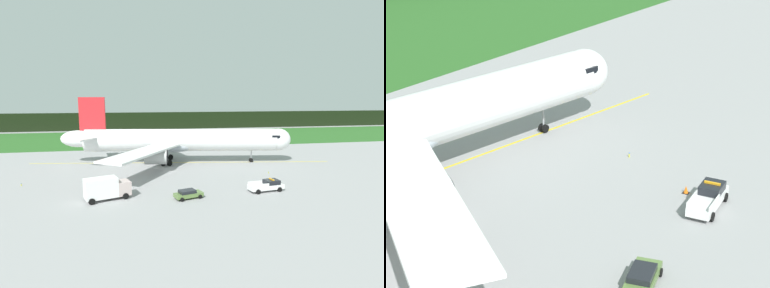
# 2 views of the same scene
# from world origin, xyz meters

# --- Properties ---
(ground) EXTENTS (320.00, 320.00, 0.00)m
(ground) POSITION_xyz_m (0.00, 0.00, 0.00)
(ground) COLOR #959496
(taxiway_centerline_main) EXTENTS (67.45, 11.10, 0.01)m
(taxiway_centerline_main) POSITION_xyz_m (3.89, 7.78, 0.00)
(taxiway_centerline_main) COLOR yellow
(taxiway_centerline_main) RESTS_ON ground
(airliner) EXTENTS (52.00, 45.67, 14.82)m
(airliner) POSITION_xyz_m (3.12, 7.90, 5.05)
(airliner) COLOR white
(airliner) RESTS_ON ground
(ops_pickup_truck) EXTENTS (5.84, 2.77, 1.94)m
(ops_pickup_truck) POSITION_xyz_m (13.91, -16.16, 0.90)
(ops_pickup_truck) COLOR white
(ops_pickup_truck) RESTS_ON ground
(staff_car) EXTENTS (4.49, 2.89, 1.30)m
(staff_car) POSITION_xyz_m (1.01, -17.25, 0.70)
(staff_car) COLOR #59773B
(staff_car) RESTS_ON ground
(apron_cone) EXTENTS (0.54, 0.54, 0.68)m
(apron_cone) POSITION_xyz_m (15.26, -13.50, 0.33)
(apron_cone) COLOR black
(apron_cone) RESTS_ON ground
(taxiway_edge_light_east) EXTENTS (0.12, 0.12, 0.49)m
(taxiway_edge_light_east) POSITION_xyz_m (19.20, -5.58, 0.27)
(taxiway_edge_light_east) COLOR yellow
(taxiway_edge_light_east) RESTS_ON ground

